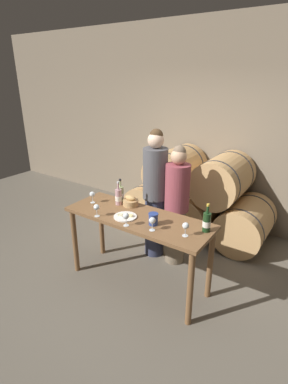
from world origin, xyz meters
name	(u,v)px	position (x,y,z in m)	size (l,w,h in m)	color
ground_plane	(138,282)	(0.00, 0.00, 0.00)	(10.00, 10.00, 0.00)	#665E51
stone_wall_back	(217,127)	(0.00, 2.18, 1.60)	(10.00, 0.12, 3.20)	#7F705B
barrel_stack	(197,197)	(0.00, 1.59, 0.59)	(2.27, 0.94, 1.31)	tan
tasting_table	(138,227)	(0.00, 0.00, 0.77)	(1.71, 0.61, 0.90)	brown
person_left	(155,193)	(-0.19, 0.66, 0.91)	(0.32, 0.32, 1.76)	#2D334C
person_right	(177,205)	(0.14, 0.66, 0.82)	(0.31, 0.31, 1.60)	#756651
wine_bottle_red	(207,222)	(0.77, 0.11, 1.00)	(0.08, 0.08, 0.30)	#193819
wine_bottle_white	(120,194)	(-0.42, 0.22, 1.00)	(0.08, 0.08, 0.30)	#ADBC7F
wine_bottle_rose	(119,197)	(-0.38, 0.13, 1.00)	(0.08, 0.08, 0.29)	#BC8E93
blue_crock	(153,219)	(0.25, -0.07, 0.97)	(0.11, 0.11, 0.13)	navy
bread_basket	(131,202)	(-0.24, 0.19, 0.95)	(0.19, 0.19, 0.13)	tan
cheese_plate	(125,216)	(-0.10, -0.10, 0.91)	(0.26, 0.26, 0.04)	white
wine_glass_far_left	(92,195)	(-0.68, -0.01, 1.01)	(0.07, 0.07, 0.15)	white
wine_glass_left	(97,208)	(-0.37, -0.26, 1.01)	(0.07, 0.07, 0.15)	white
wine_glass_center	(126,216)	(0.03, -0.25, 1.01)	(0.07, 0.07, 0.15)	white
wine_glass_right	(152,221)	(0.31, -0.18, 1.01)	(0.07, 0.07, 0.15)	white
wine_glass_far_right	(186,226)	(0.64, -0.10, 1.01)	(0.07, 0.07, 0.15)	white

